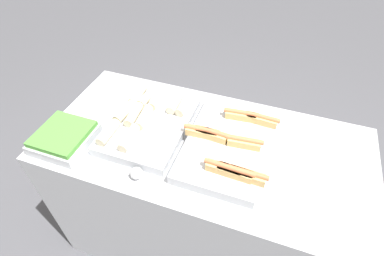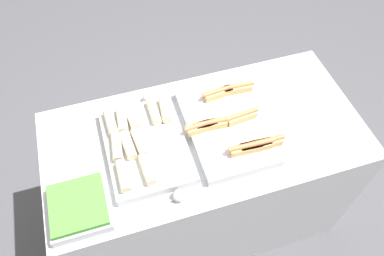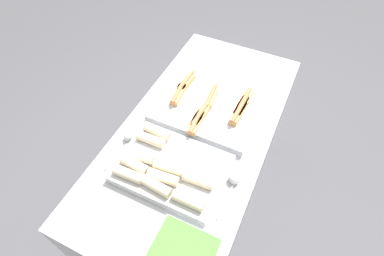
{
  "view_description": "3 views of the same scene",
  "coord_description": "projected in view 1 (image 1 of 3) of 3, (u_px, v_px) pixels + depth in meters",
  "views": [
    {
      "loc": [
        0.26,
        -0.93,
        1.98
      ],
      "look_at": [
        -0.07,
        0.0,
        1.02
      ],
      "focal_mm": 28.0,
      "sensor_mm": 36.0,
      "label": 1
    },
    {
      "loc": [
        -0.37,
        -0.97,
        2.42
      ],
      "look_at": [
        -0.07,
        0.0,
        1.02
      ],
      "focal_mm": 35.0,
      "sensor_mm": 36.0,
      "label": 2
    },
    {
      "loc": [
        -0.91,
        -0.39,
        2.18
      ],
      "look_at": [
        -0.07,
        0.0,
        1.02
      ],
      "focal_mm": 28.0,
      "sensor_mm": 36.0,
      "label": 3
    }
  ],
  "objects": [
    {
      "name": "tray_wraps",
      "position": [
        148.0,
        122.0,
        1.48
      ],
      "size": [
        0.36,
        0.5,
        0.1
      ],
      "color": "#B7BABF",
      "rests_on": "counter"
    },
    {
      "name": "counter",
      "position": [
        203.0,
        198.0,
        1.75
      ],
      "size": [
        1.56,
        0.75,
        0.94
      ],
      "color": "#B7BABF",
      "rests_on": "ground_plane"
    },
    {
      "name": "serving_spoon_far",
      "position": [
        182.0,
        94.0,
        1.65
      ],
      "size": [
        0.23,
        0.05,
        0.05
      ],
      "color": "silver",
      "rests_on": "counter"
    },
    {
      "name": "tray_hotdogs",
      "position": [
        228.0,
        145.0,
        1.37
      ],
      "size": [
        0.42,
        0.55,
        0.1
      ],
      "color": "#B7BABF",
      "rests_on": "counter"
    },
    {
      "name": "ground_plane",
      "position": [
        201.0,
        235.0,
        2.08
      ],
      "size": [
        12.0,
        12.0,
        0.0
      ],
      "primitive_type": "plane",
      "color": "#4C4C51"
    },
    {
      "name": "serving_spoon_near",
      "position": [
        134.0,
        173.0,
        1.27
      ],
      "size": [
        0.23,
        0.05,
        0.05
      ],
      "color": "silver",
      "rests_on": "counter"
    },
    {
      "name": "tray_side_front",
      "position": [
        64.0,
        138.0,
        1.4
      ],
      "size": [
        0.25,
        0.26,
        0.07
      ],
      "color": "#B7BABF",
      "rests_on": "counter"
    }
  ]
}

